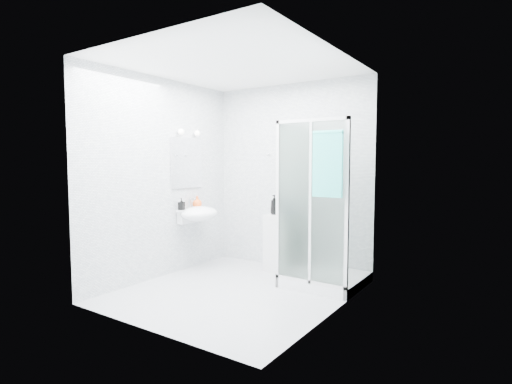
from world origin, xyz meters
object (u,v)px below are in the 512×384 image
Objects in this scene: wall_basin at (198,214)px; shampoo_bottle_a at (274,205)px; shower_enclosure at (317,249)px; soap_dispenser_orange at (197,202)px; soap_dispenser_black at (182,204)px; hand_towel at (328,162)px; shampoo_bottle_b at (284,206)px; storage_cabinet at (279,243)px.

shampoo_bottle_a is at bearing 33.17° from wall_basin.
soap_dispenser_orange is at bearing -173.86° from shower_enclosure.
soap_dispenser_black is at bearing -90.00° from soap_dispenser_orange.
shampoo_bottle_b is (-0.96, 0.73, -0.61)m from hand_towel.
storage_cabinet is at bearing 23.73° from soap_dispenser_orange.
soap_dispenser_orange is (-2.08, 0.21, -0.56)m from hand_towel.
shampoo_bottle_b is (-0.66, 0.33, 0.45)m from shower_enclosure.
soap_dispenser_orange is at bearing -155.04° from shampoo_bottle_b.
wall_basin is 0.27m from soap_dispenser_black.
soap_dispenser_orange is (-1.78, -0.19, 0.50)m from shower_enclosure.
shampoo_bottle_a is 1.22× the size of shampoo_bottle_b.
wall_basin is at bearing -45.19° from soap_dispenser_orange.
storage_cabinet is at bearing 145.90° from hand_towel.
hand_towel is 2.17m from soap_dispenser_orange.
shampoo_bottle_b is at bearing 48.69° from storage_cabinet.
soap_dispenser_black is at bearing -143.27° from shampoo_bottle_b.
soap_dispenser_orange is at bearing 174.24° from hand_towel.
hand_towel is 3.23× the size of shampoo_bottle_b.
storage_cabinet is 1.30m from soap_dispenser_orange.
shampoo_bottle_a is (0.89, 0.58, 0.13)m from wall_basin.
shampoo_bottle_a is at bearing 161.19° from shower_enclosure.
soap_dispenser_orange reaches higher than storage_cabinet.
shower_enclosure is at bearing -18.81° from shampoo_bottle_a.
shower_enclosure reaches higher than storage_cabinet.
hand_towel reaches higher than wall_basin.
hand_towel is at bearing -2.49° from wall_basin.
wall_basin is 1.19m from storage_cabinet.
hand_towel is (0.30, -0.40, 1.06)m from shower_enclosure.
shower_enclosure is 8.91× the size of shampoo_bottle_b.
shower_enclosure is 7.32× the size of shampoo_bottle_a.
shampoo_bottle_a reaches higher than soap_dispenser_black.
wall_basin is at bearing 56.86° from soap_dispenser_black.
shower_enclosure is 2.76× the size of hand_towel.
shampoo_bottle_b is at bearing 32.97° from wall_basin.
shampoo_bottle_b is 1.24m from soap_dispenser_orange.
soap_dispenser_orange reaches higher than soap_dispenser_black.
soap_dispenser_black is (-1.01, -0.77, 0.02)m from shampoo_bottle_a.
shower_enclosure is 0.86m from shampoo_bottle_b.
soap_dispenser_orange is 0.31m from soap_dispenser_black.
shower_enclosure is 12.57× the size of soap_dispenser_black.
shower_enclosure is at bearing 127.08° from hand_towel.
storage_cabinet is 0.54m from shampoo_bottle_a.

